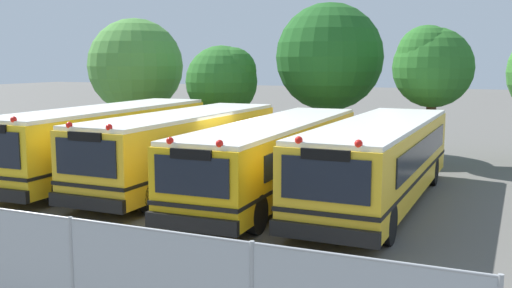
# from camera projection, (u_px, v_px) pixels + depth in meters

# --- Properties ---
(ground_plane) EXTENTS (160.00, 160.00, 0.00)m
(ground_plane) POSITION_uv_depth(u_px,v_px,m) (229.00, 189.00, 19.78)
(ground_plane) COLOR #595651
(school_bus_0) EXTENTS (2.69, 10.78, 2.75)m
(school_bus_0) POSITION_uv_depth(u_px,v_px,m) (107.00, 139.00, 21.46)
(school_bus_0) COLOR yellow
(school_bus_0) RESTS_ON ground_plane
(school_bus_1) EXTENTS (2.53, 10.27, 2.66)m
(school_bus_1) POSITION_uv_depth(u_px,v_px,m) (184.00, 146.00, 20.13)
(school_bus_1) COLOR yellow
(school_bus_1) RESTS_ON ground_plane
(school_bus_2) EXTENTS (2.70, 11.72, 2.51)m
(school_bus_2) POSITION_uv_depth(u_px,v_px,m) (277.00, 154.00, 18.83)
(school_bus_2) COLOR yellow
(school_bus_2) RESTS_ON ground_plane
(school_bus_3) EXTENTS (2.66, 10.85, 2.62)m
(school_bus_3) POSITION_uv_depth(u_px,v_px,m) (379.00, 159.00, 17.57)
(school_bus_3) COLOR yellow
(school_bus_3) RESTS_ON ground_plane
(tree_0) EXTENTS (4.94, 4.94, 6.50)m
(tree_0) POSITION_uv_depth(u_px,v_px,m) (137.00, 65.00, 30.75)
(tree_0) COLOR #4C3823
(tree_0) RESTS_ON ground_plane
(tree_1) EXTENTS (3.47, 3.47, 5.04)m
(tree_1) POSITION_uv_depth(u_px,v_px,m) (224.00, 80.00, 28.19)
(tree_1) COLOR #4C3823
(tree_1) RESTS_ON ground_plane
(tree_2) EXTENTS (5.00, 5.00, 6.98)m
(tree_2) POSITION_uv_depth(u_px,v_px,m) (329.00, 55.00, 27.36)
(tree_2) COLOR #4C3823
(tree_2) RESTS_ON ground_plane
(tree_3) EXTENTS (3.26, 3.26, 5.73)m
(tree_3) POSITION_uv_depth(u_px,v_px,m) (431.00, 65.00, 23.80)
(tree_3) COLOR #4C3823
(tree_3) RESTS_ON ground_plane
(chainlink_fence) EXTENTS (15.90, 0.07, 1.82)m
(chainlink_fence) POSITION_uv_depth(u_px,v_px,m) (0.00, 257.00, 10.08)
(chainlink_fence) COLOR #9EA0A3
(chainlink_fence) RESTS_ON ground_plane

